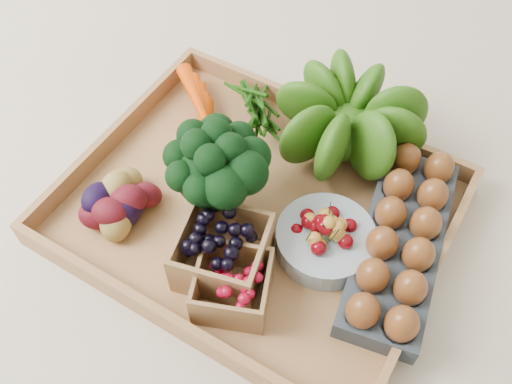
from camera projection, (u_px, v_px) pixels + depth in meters
The scene contains 10 objects.
ground at pixel (256, 215), 0.88m from camera, with size 4.00×4.00×0.00m, color beige.
tray at pixel (256, 212), 0.87m from camera, with size 0.55×0.45×0.01m, color #A97747.
carrots at pixel (206, 125), 0.94m from camera, with size 0.19×0.13×0.04m, color #E64100, non-canonical shape.
lettuce at pixel (349, 116), 0.88m from camera, with size 0.15×0.15×0.15m, color #1F460B.
broccoli at pixel (217, 184), 0.82m from camera, with size 0.15×0.15×0.12m, color black, non-canonical shape.
cherry_bowl at pixel (325, 241), 0.81m from camera, with size 0.14×0.14×0.04m, color #8C9EA5.
egg_carton at pixel (399, 245), 0.81m from camera, with size 0.11×0.32×0.04m, color #333941.
potatoes at pixel (113, 198), 0.83m from camera, with size 0.14×0.14×0.08m, color #450B12, non-canonical shape.
punnet_blackberry at pixel (223, 252), 0.78m from camera, with size 0.12×0.12×0.08m, color black.
punnet_raspberry at pixel (233, 286), 0.76m from camera, with size 0.10×0.10×0.07m, color maroon.
Camera 1 is at (0.25, -0.42, 0.73)m, focal length 40.00 mm.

